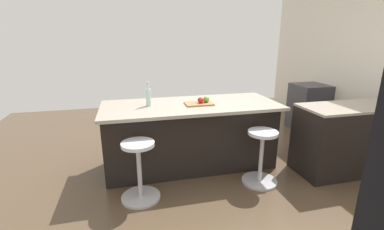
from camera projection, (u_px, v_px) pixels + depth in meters
ground_plane at (216, 170)px, 3.70m from camera, size 7.67×7.67×0.00m
sink_cabinet at (384, 135)px, 3.71m from camera, size 2.52×0.60×1.19m
oven_range at (309, 107)px, 5.21m from camera, size 0.60×0.61×0.88m
kitchen_island at (190, 135)px, 3.71m from camera, size 2.32×0.97×0.91m
stool_by_window at (261, 159)px, 3.30m from camera, size 0.44×0.44×0.68m
stool_middle at (140, 173)px, 2.97m from camera, size 0.44×0.44×0.68m
cutting_board at (199, 104)px, 3.52m from camera, size 0.36×0.24×0.02m
apple_green at (206, 99)px, 3.54m from camera, size 0.08×0.08×0.08m
apple_red at (201, 100)px, 3.49m from camera, size 0.08×0.08×0.08m
water_bottle at (148, 97)px, 3.41m from camera, size 0.06×0.06×0.31m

